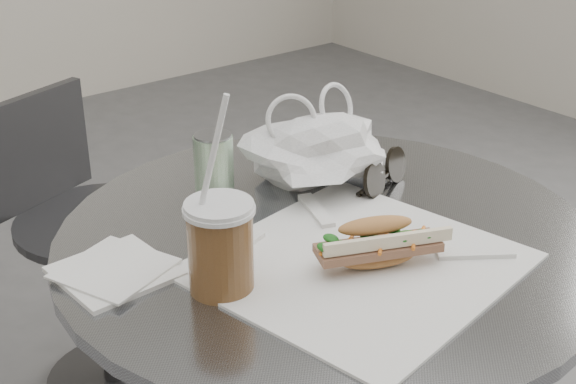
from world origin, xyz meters
TOP-DOWN VIEW (x-y plane):
  - chair_far at (-0.02, 1.00)m, footprint 0.39×0.41m
  - sandwich_paper at (-0.03, 0.11)m, footprint 0.43×0.41m
  - banh_mi at (-0.01, 0.09)m, footprint 0.21×0.15m
  - iced_coffee at (-0.20, 0.17)m, footprint 0.09×0.09m
  - sunglasses at (0.16, 0.26)m, footprint 0.13×0.06m
  - plastic_bag at (0.10, 0.32)m, footprint 0.24×0.20m
  - napkin_stack at (-0.29, 0.28)m, footprint 0.16×0.16m
  - drink_can at (-0.07, 0.37)m, footprint 0.06×0.06m

SIDE VIEW (x-z plane):
  - chair_far at x=-0.02m, z-range -0.04..0.67m
  - sandwich_paper at x=-0.03m, z-range 0.74..0.74m
  - napkin_stack at x=-0.29m, z-range 0.74..0.75m
  - sunglasses at x=0.16m, z-range 0.73..0.79m
  - banh_mi at x=-0.01m, z-range 0.74..0.81m
  - plastic_bag at x=0.10m, z-range 0.74..0.85m
  - drink_can at x=-0.07m, z-range 0.74..0.85m
  - iced_coffee at x=-0.20m, z-range 0.67..0.93m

